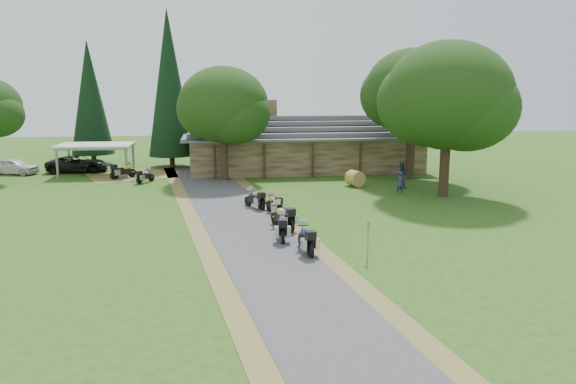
{
  "coord_description": "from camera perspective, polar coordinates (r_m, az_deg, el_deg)",
  "views": [
    {
      "loc": [
        -2.01,
        -25.58,
        7.65
      ],
      "look_at": [
        2.07,
        5.34,
        1.6
      ],
      "focal_mm": 35.0,
      "sensor_mm": 36.0,
      "label": 1
    }
  ],
  "objects": [
    {
      "name": "ground",
      "position": [
        26.77,
        -2.91,
        -5.64
      ],
      "size": [
        120.0,
        120.0,
        0.0
      ],
      "primitive_type": "plane",
      "color": "#2F4B15",
      "rests_on": "ground"
    },
    {
      "name": "oak_lodge_right",
      "position": [
        46.09,
        12.57,
        8.39
      ],
      "size": [
        7.68,
        7.68,
        11.54
      ],
      "primitive_type": null,
      "color": "#183510",
      "rests_on": "ground"
    },
    {
      "name": "hay_bale",
      "position": [
        42.67,
        6.83,
        1.38
      ],
      "size": [
        1.49,
        1.43,
        1.19
      ],
      "primitive_type": "cylinder",
      "rotation": [
        1.57,
        0.0,
        0.34
      ],
      "color": "olive",
      "rests_on": "ground"
    },
    {
      "name": "car_white_sedan",
      "position": [
        53.31,
        -26.07,
        2.55
      ],
      "size": [
        3.73,
        5.64,
        1.74
      ],
      "primitive_type": "imported",
      "rotation": [
        0.0,
        0.0,
        1.25
      ],
      "color": "silver",
      "rests_on": "ground"
    },
    {
      "name": "lodge",
      "position": [
        50.49,
        1.66,
        5.06
      ],
      "size": [
        21.4,
        9.4,
        4.9
      ],
      "primitive_type": null,
      "color": "#503A29",
      "rests_on": "ground"
    },
    {
      "name": "person_a",
      "position": [
        39.89,
        11.32,
        1.12
      ],
      "size": [
        0.55,
        0.4,
        1.94
      ],
      "primitive_type": "imported",
      "rotation": [
        0.0,
        0.0,
        3.14
      ],
      "color": "#2C3650",
      "rests_on": "ground"
    },
    {
      "name": "sign_post",
      "position": [
        24.79,
        8.12,
        -4.92
      ],
      "size": [
        0.33,
        0.05,
        1.81
      ],
      "primitive_type": null,
      "color": "gray",
      "rests_on": "ground"
    },
    {
      "name": "oak_lodge_left",
      "position": [
        44.8,
        -6.54,
        7.33
      ],
      "size": [
        7.05,
        7.05,
        9.71
      ],
      "primitive_type": null,
      "color": "#183510",
      "rests_on": "ground"
    },
    {
      "name": "motorcycle_row_d",
      "position": [
        33.35,
        -1.45,
        -1.16
      ],
      "size": [
        1.11,
        1.97,
        1.28
      ],
      "primitive_type": null,
      "rotation": [
        0.0,
        0.0,
        1.86
      ],
      "color": "#BE6215",
      "rests_on": "ground"
    },
    {
      "name": "cedar_near",
      "position": [
        52.82,
        -11.95,
        10.22
      ],
      "size": [
        4.14,
        4.14,
        14.33
      ],
      "primitive_type": "cone",
      "color": "black",
      "rests_on": "ground"
    },
    {
      "name": "motorcycle_carport_a",
      "position": [
        47.7,
        -16.4,
        2.14
      ],
      "size": [
        2.0,
        1.72,
        1.37
      ],
      "primitive_type": null,
      "rotation": [
        0.0,
        0.0,
        0.64
      ],
      "color": "yellow",
      "rests_on": "ground"
    },
    {
      "name": "cedar_far",
      "position": [
        56.55,
        -19.44,
        8.53
      ],
      "size": [
        3.94,
        3.94,
        11.68
      ],
      "primitive_type": "cone",
      "color": "black",
      "rests_on": "ground"
    },
    {
      "name": "motorcycle_row_c",
      "position": [
        29.84,
        -0.57,
        -2.43
      ],
      "size": [
        1.42,
        2.25,
        1.46
      ],
      "primitive_type": null,
      "rotation": [
        0.0,
        0.0,
        1.94
      ],
      "color": "gold",
      "rests_on": "ground"
    },
    {
      "name": "car_dark_suv",
      "position": [
        52.42,
        -20.6,
        3.09
      ],
      "size": [
        2.49,
        5.71,
        2.18
      ],
      "primitive_type": "imported",
      "rotation": [
        0.0,
        0.0,
        1.56
      ],
      "color": "black",
      "rests_on": "ground"
    },
    {
      "name": "motorcycle_row_a",
      "position": [
        25.76,
        1.83,
        -4.69
      ],
      "size": [
        0.87,
        2.1,
        1.4
      ],
      "primitive_type": null,
      "rotation": [
        0.0,
        0.0,
        1.67
      ],
      "color": "navy",
      "rests_on": "ground"
    },
    {
      "name": "oak_driveway",
      "position": [
        39.51,
        15.87,
        7.5
      ],
      "size": [
        8.56,
        8.56,
        11.07
      ],
      "primitive_type": null,
      "color": "#183510",
      "rests_on": "ground"
    },
    {
      "name": "motorcycle_carport_b",
      "position": [
        45.23,
        -14.3,
        1.65
      ],
      "size": [
        1.44,
        1.71,
        1.17
      ],
      "primitive_type": null,
      "rotation": [
        0.0,
        0.0,
        0.95
      ],
      "color": "slate",
      "rests_on": "ground"
    },
    {
      "name": "motorcycle_row_b",
      "position": [
        27.87,
        -0.6,
        -3.49
      ],
      "size": [
        0.82,
        2.06,
        1.38
      ],
      "primitive_type": null,
      "rotation": [
        0.0,
        0.0,
        1.49
      ],
      "color": "#97999E",
      "rests_on": "ground"
    },
    {
      "name": "person_b",
      "position": [
        42.41,
        11.41,
        1.9
      ],
      "size": [
        0.77,
        0.68,
        2.23
      ],
      "primitive_type": "imported",
      "rotation": [
        0.0,
        0.0,
        2.7
      ],
      "color": "#2C3650",
      "rests_on": "ground"
    },
    {
      "name": "carport",
      "position": [
        50.14,
        -18.87,
        3.13
      ],
      "size": [
        6.19,
        4.22,
        2.64
      ],
      "primitive_type": null,
      "rotation": [
        0.0,
        0.0,
        -0.03
      ],
      "color": "silver",
      "rests_on": "ground"
    },
    {
      "name": "motorcycle_row_e",
      "position": [
        34.87,
        -3.41,
        -0.66
      ],
      "size": [
        1.45,
        1.88,
        1.25
      ],
      "primitive_type": null,
      "rotation": [
        0.0,
        0.0,
        2.1
      ],
      "color": "black",
      "rests_on": "ground"
    },
    {
      "name": "driveway",
      "position": [
        30.59,
        -4.46,
        -3.54
      ],
      "size": [
        51.95,
        51.95,
        0.0
      ],
      "primitive_type": "plane",
      "rotation": [
        0.0,
        0.0,
        0.14
      ],
      "color": "#454548",
      "rests_on": "ground"
    }
  ]
}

